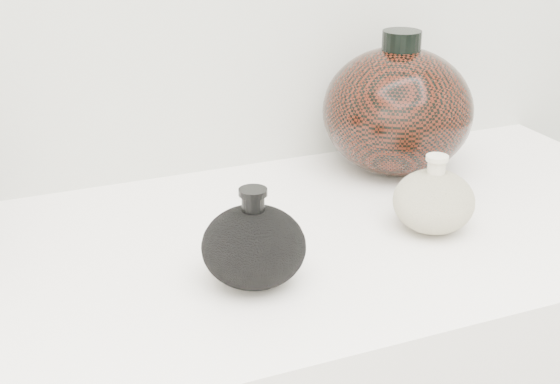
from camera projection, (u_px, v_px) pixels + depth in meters
name	position (u px, v px, depth m)	size (l,w,h in m)	color
black_gourd_vase	(254.00, 246.00, 0.83)	(0.14, 0.14, 0.11)	black
cream_gourd_vase	(434.00, 201.00, 0.95)	(0.13, 0.13, 0.10)	#C0B192
right_round_pot	(397.00, 110.00, 1.12)	(0.25, 0.25, 0.21)	black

